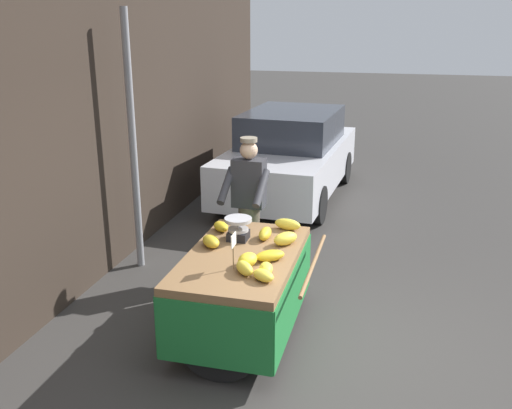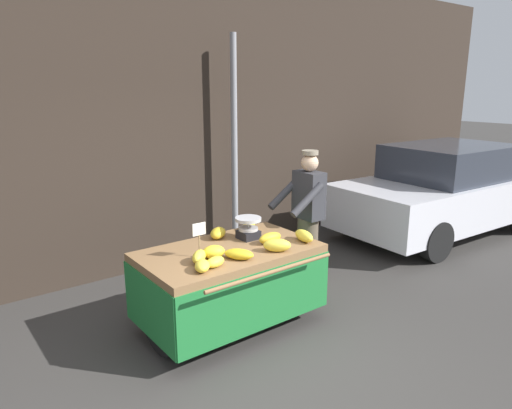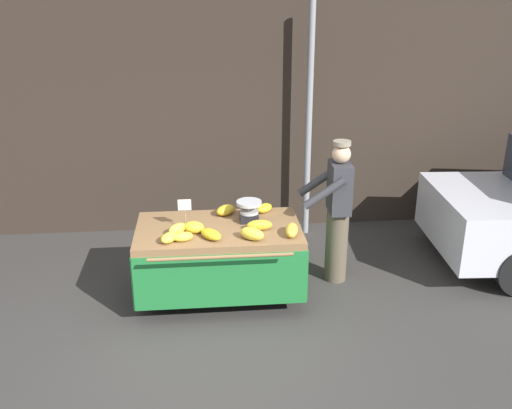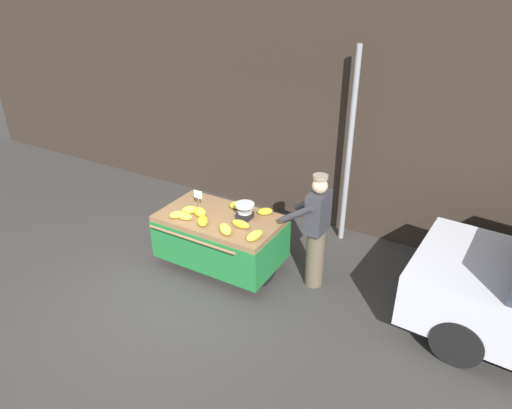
% 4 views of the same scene
% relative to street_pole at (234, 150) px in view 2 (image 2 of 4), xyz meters
% --- Properties ---
extents(ground_plane, '(60.00, 60.00, 0.00)m').
position_rel_street_pole_xyz_m(ground_plane, '(-1.41, -2.71, -1.58)').
color(ground_plane, '#383533').
extents(back_wall, '(16.00, 0.24, 4.11)m').
position_rel_street_pole_xyz_m(back_wall, '(-1.41, 0.42, 0.48)').
color(back_wall, '#332821').
rests_on(back_wall, ground).
extents(street_pole, '(0.09, 0.09, 3.15)m').
position_rel_street_pole_xyz_m(street_pole, '(0.00, 0.00, 0.00)').
color(street_pole, gray).
rests_on(street_pole, ground).
extents(banana_cart, '(1.81, 1.24, 0.87)m').
position_rel_street_pole_xyz_m(banana_cart, '(-1.28, -1.72, -0.94)').
color(banana_cart, olive).
rests_on(banana_cart, ground).
extents(weighing_scale, '(0.28, 0.28, 0.24)m').
position_rel_street_pole_xyz_m(weighing_scale, '(-0.94, -1.59, -0.59)').
color(weighing_scale, black).
rests_on(weighing_scale, banana_cart).
extents(price_sign, '(0.14, 0.01, 0.34)m').
position_rel_street_pole_xyz_m(price_sign, '(-1.63, -1.75, -0.46)').
color(price_sign, '#997A51').
rests_on(price_sign, banana_cart).
extents(banana_bunch_0, '(0.31, 0.29, 0.13)m').
position_rel_street_pole_xyz_m(banana_bunch_0, '(-0.95, -2.08, -0.64)').
color(banana_bunch_0, yellow).
rests_on(banana_bunch_0, banana_cart).
extents(banana_bunch_1, '(0.29, 0.32, 0.10)m').
position_rel_street_pole_xyz_m(banana_bunch_1, '(-1.37, -2.02, -0.66)').
color(banana_bunch_1, gold).
rests_on(banana_bunch_1, banana_cart).
extents(banana_bunch_2, '(0.29, 0.27, 0.12)m').
position_rel_street_pole_xyz_m(banana_bunch_2, '(-1.19, -1.38, -0.65)').
color(banana_bunch_2, gold).
rests_on(banana_bunch_2, banana_cart).
extents(banana_bunch_3, '(0.25, 0.24, 0.12)m').
position_rel_street_pole_xyz_m(banana_bunch_3, '(-1.71, -1.87, -0.65)').
color(banana_bunch_3, yellow).
rests_on(banana_bunch_3, banana_cart).
extents(banana_bunch_4, '(0.28, 0.12, 0.12)m').
position_rel_street_pole_xyz_m(banana_bunch_4, '(-0.85, -1.85, -0.65)').
color(banana_bunch_4, gold).
rests_on(banana_bunch_4, banana_cart).
extents(banana_bunch_5, '(0.23, 0.17, 0.10)m').
position_rel_street_pole_xyz_m(banana_bunch_5, '(-1.65, -2.05, -0.66)').
color(banana_bunch_5, yellow).
rests_on(banana_bunch_5, banana_cart).
extents(banana_bunch_6, '(0.23, 0.25, 0.10)m').
position_rel_street_pole_xyz_m(banana_bunch_6, '(-1.80, -2.06, -0.66)').
color(banana_bunch_6, yellow).
rests_on(banana_bunch_6, banana_cart).
extents(banana_bunch_7, '(0.25, 0.21, 0.13)m').
position_rel_street_pole_xyz_m(banana_bunch_7, '(-1.54, -1.85, -0.64)').
color(banana_bunch_7, yellow).
rests_on(banana_bunch_7, banana_cart).
extents(banana_bunch_8, '(0.18, 0.31, 0.12)m').
position_rel_street_pole_xyz_m(banana_bunch_8, '(-0.52, -2.02, -0.65)').
color(banana_bunch_8, yellow).
rests_on(banana_bunch_8, banana_cart).
extents(banana_bunch_9, '(0.26, 0.25, 0.10)m').
position_rel_street_pole_xyz_m(banana_bunch_9, '(-0.74, -1.34, -0.66)').
color(banana_bunch_9, gold).
rests_on(banana_bunch_9, banana_cart).
extents(vendor_person, '(0.59, 0.52, 1.71)m').
position_rel_street_pole_xyz_m(vendor_person, '(0.10, -1.41, -0.71)').
color(vendor_person, brown).
rests_on(vendor_person, ground).
extents(parked_car, '(4.00, 1.93, 1.51)m').
position_rel_street_pole_xyz_m(parked_car, '(3.42, -1.27, -0.83)').
color(parked_car, silver).
rests_on(parked_car, ground).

